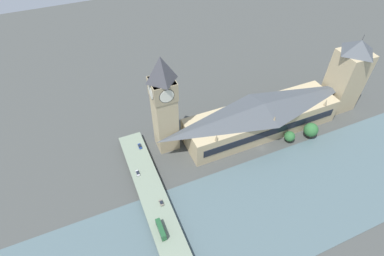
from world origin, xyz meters
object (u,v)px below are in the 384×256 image
object	(u,v)px
victoria_tower	(347,75)
car_northbound_mid	(138,173)
clock_tower	(164,103)
double_decker_bus_mid	(161,229)
car_northbound_tail	(161,203)
car_southbound_mid	(140,146)
parliament_hall	(262,117)
road_bridge	(171,243)

from	to	relation	value
victoria_tower	car_northbound_mid	distance (m)	161.71
clock_tower	victoria_tower	world-z (taller)	clock_tower
double_decker_bus_mid	car_northbound_tail	xyz separation A→B (m)	(15.77, -5.54, -2.10)
clock_tower	car_northbound_tail	size ratio (longest dim) A/B	17.58
clock_tower	car_northbound_mid	bearing A→B (deg)	127.13
victoria_tower	car_southbound_mid	bearing A→B (deg)	85.07
double_decker_bus_mid	car_northbound_tail	bearing A→B (deg)	-19.36
parliament_hall	car_southbound_mid	xyz separation A→B (m)	(13.24, 83.99, -6.53)
road_bridge	car_southbound_mid	world-z (taller)	car_southbound_mid
double_decker_bus_mid	car_northbound_tail	world-z (taller)	double_decker_bus_mid
car_southbound_mid	car_northbound_tail	bearing A→B (deg)	178.94
car_northbound_mid	car_northbound_tail	bearing A→B (deg)	-165.50
double_decker_bus_mid	car_northbound_mid	size ratio (longest dim) A/B	2.47
clock_tower	double_decker_bus_mid	distance (m)	71.53
clock_tower	victoria_tower	xyz separation A→B (m)	(-12.18, -134.20, -9.22)
double_decker_bus_mid	car_southbound_mid	distance (m)	61.69
clock_tower	road_bridge	size ratio (longest dim) A/B	0.42
clock_tower	road_bridge	distance (m)	78.57
victoria_tower	car_northbound_mid	bearing A→B (deg)	92.63
road_bridge	double_decker_bus_mid	distance (m)	8.74
double_decker_bus_mid	clock_tower	bearing A→B (deg)	-22.42
clock_tower	road_bridge	world-z (taller)	clock_tower
victoria_tower	double_decker_bus_mid	bearing A→B (deg)	106.84
victoria_tower	road_bridge	size ratio (longest dim) A/B	0.36
car_northbound_tail	car_southbound_mid	distance (m)	45.56
parliament_hall	car_northbound_tail	distance (m)	91.01
car_northbound_tail	road_bridge	bearing A→B (deg)	173.02
parliament_hall	clock_tower	distance (m)	71.13
victoria_tower	car_southbound_mid	world-z (taller)	victoria_tower
parliament_hall	clock_tower	xyz separation A→B (m)	(12.23, 65.49, 24.91)
parliament_hall	double_decker_bus_mid	bearing A→B (deg)	118.01
parliament_hall	car_northbound_mid	xyz separation A→B (m)	(-7.30, 91.30, -6.54)
double_decker_bus_mid	car_southbound_mid	size ratio (longest dim) A/B	2.29
parliament_hall	car_northbound_tail	size ratio (longest dim) A/B	28.08
car_northbound_mid	car_southbound_mid	distance (m)	21.80
victoria_tower	car_northbound_mid	world-z (taller)	victoria_tower
car_southbound_mid	clock_tower	bearing A→B (deg)	-93.10
parliament_hall	clock_tower	size ratio (longest dim) A/B	1.60
clock_tower	car_northbound_mid	distance (m)	45.13
road_bridge	car_northbound_tail	world-z (taller)	car_northbound_tail
victoria_tower	car_northbound_mid	xyz separation A→B (m)	(-7.36, 160.01, -22.22)
car_northbound_mid	car_southbound_mid	xyz separation A→B (m)	(20.54, -7.31, 0.00)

